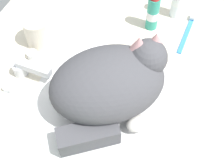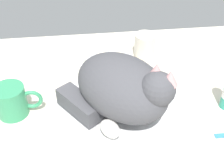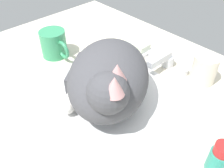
{
  "view_description": "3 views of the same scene",
  "coord_description": "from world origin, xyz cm",
  "px_view_note": "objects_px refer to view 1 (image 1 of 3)",
  "views": [
    {
      "loc": [
        -35.73,
        -15.55,
        65.21
      ],
      "look_at": [
        2.66,
        0.01,
        4.44
      ],
      "focal_mm": 50.89,
      "sensor_mm": 36.0,
      "label": 1
    },
    {
      "loc": [
        -9.2,
        -57.87,
        56.4
      ],
      "look_at": [
        -2.13,
        2.6,
        7.09
      ],
      "focal_mm": 49.21,
      "sensor_mm": 36.0,
      "label": 2
    },
    {
      "loc": [
        32.37,
        -29.16,
        42.6
      ],
      "look_at": [
        1.43,
        -0.3,
        7.24
      ],
      "focal_mm": 38.85,
      "sensor_mm": 36.0,
      "label": 3
    }
  ],
  "objects_px": {
    "rinse_cup": "(37,32)",
    "toothbrush": "(188,31)",
    "cat": "(111,83)",
    "toothpaste_bottle": "(153,12)",
    "faucet": "(25,69)"
  },
  "relations": [
    {
      "from": "rinse_cup",
      "to": "toothbrush",
      "type": "xyz_separation_m",
      "value": [
        0.19,
        -0.36,
        -0.03
      ]
    },
    {
      "from": "cat",
      "to": "toothpaste_bottle",
      "type": "height_order",
      "value": "cat"
    },
    {
      "from": "toothbrush",
      "to": "rinse_cup",
      "type": "bearing_deg",
      "value": 117.17
    },
    {
      "from": "toothpaste_bottle",
      "to": "faucet",
      "type": "bearing_deg",
      "value": 139.39
    },
    {
      "from": "faucet",
      "to": "toothbrush",
      "type": "xyz_separation_m",
      "value": [
        0.3,
        -0.34,
        -0.02
      ]
    },
    {
      "from": "faucet",
      "to": "rinse_cup",
      "type": "height_order",
      "value": "rinse_cup"
    },
    {
      "from": "toothpaste_bottle",
      "to": "rinse_cup",
      "type": "bearing_deg",
      "value": 122.73
    },
    {
      "from": "cat",
      "to": "faucet",
      "type": "bearing_deg",
      "value": 90.63
    },
    {
      "from": "rinse_cup",
      "to": "toothbrush",
      "type": "relative_size",
      "value": 0.52
    },
    {
      "from": "toothpaste_bottle",
      "to": "toothbrush",
      "type": "relative_size",
      "value": 0.79
    },
    {
      "from": "faucet",
      "to": "rinse_cup",
      "type": "xyz_separation_m",
      "value": [
        0.11,
        0.02,
        0.02
      ]
    },
    {
      "from": "faucet",
      "to": "toothbrush",
      "type": "relative_size",
      "value": 0.93
    },
    {
      "from": "faucet",
      "to": "toothbrush",
      "type": "distance_m",
      "value": 0.45
    },
    {
      "from": "faucet",
      "to": "toothpaste_bottle",
      "type": "relative_size",
      "value": 1.18
    },
    {
      "from": "faucet",
      "to": "toothpaste_bottle",
      "type": "bearing_deg",
      "value": -40.61
    }
  ]
}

